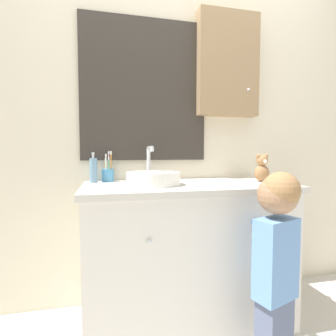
# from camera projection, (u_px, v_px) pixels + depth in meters

# --- Properties ---
(wall_back) EXTENTS (3.20, 0.18, 2.50)m
(wall_back) POSITION_uv_depth(u_px,v_px,m) (176.00, 118.00, 1.88)
(wall_back) COLOR beige
(wall_back) RESTS_ON ground_plane
(vanity_counter) EXTENTS (1.23, 0.60, 0.85)m
(vanity_counter) POSITION_uv_depth(u_px,v_px,m) (187.00, 252.00, 1.61)
(vanity_counter) COLOR silver
(vanity_counter) RESTS_ON ground_plane
(sink_basin) EXTENTS (0.31, 0.37, 0.23)m
(sink_basin) POSITION_uv_depth(u_px,v_px,m) (153.00, 178.00, 1.53)
(sink_basin) COLOR white
(sink_basin) RESTS_ON vanity_counter
(toothbrush_holder) EXTENTS (0.08, 0.08, 0.20)m
(toothbrush_holder) POSITION_uv_depth(u_px,v_px,m) (108.00, 174.00, 1.70)
(toothbrush_holder) COLOR #4C93C6
(toothbrush_holder) RESTS_ON vanity_counter
(soap_dispenser) EXTENTS (0.05, 0.05, 0.19)m
(soap_dispenser) POSITION_uv_depth(u_px,v_px,m) (93.00, 170.00, 1.64)
(soap_dispenser) COLOR #6B93B2
(soap_dispenser) RESTS_ON vanity_counter
(child_figure) EXTENTS (0.23, 0.47, 0.96)m
(child_figure) POSITION_uv_depth(u_px,v_px,m) (276.00, 249.00, 1.21)
(child_figure) COLOR slate
(child_figure) RESTS_ON ground_plane
(teddy_bear) EXTENTS (0.10, 0.08, 0.18)m
(teddy_bear) POSITION_uv_depth(u_px,v_px,m) (262.00, 169.00, 1.70)
(teddy_bear) COLOR #9E7047
(teddy_bear) RESTS_ON vanity_counter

